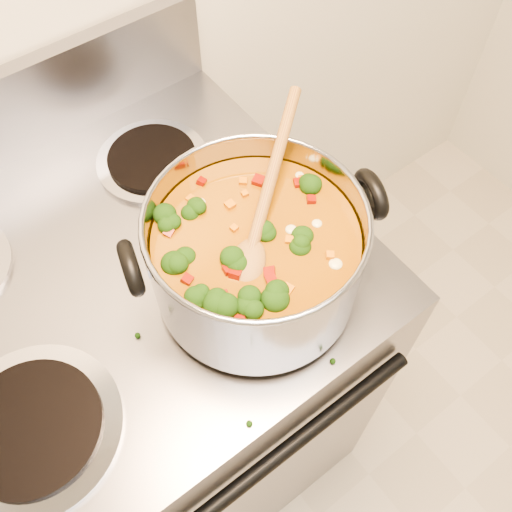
# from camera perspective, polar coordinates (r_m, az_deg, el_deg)

# --- Properties ---
(electric_range) EXTENTS (0.77, 0.70, 1.08)m
(electric_range) POSITION_cam_1_polar(r_m,az_deg,el_deg) (1.30, -10.68, -12.12)
(electric_range) COLOR gray
(electric_range) RESTS_ON ground
(stockpot) EXTENTS (0.36, 0.29, 0.18)m
(stockpot) POSITION_cam_1_polar(r_m,az_deg,el_deg) (0.78, -0.01, 0.13)
(stockpot) COLOR #9F9EA6
(stockpot) RESTS_ON electric_range
(wooden_spoon) EXTENTS (0.26, 0.21, 0.09)m
(wooden_spoon) POSITION_cam_1_polar(r_m,az_deg,el_deg) (0.74, 0.45, 3.96)
(wooden_spoon) COLOR olive
(wooden_spoon) RESTS_ON stockpot
(cooktop_crumbs) EXTENTS (0.38, 0.06, 0.01)m
(cooktop_crumbs) POSITION_cam_1_polar(r_m,az_deg,el_deg) (0.94, -0.62, 5.04)
(cooktop_crumbs) COLOR black
(cooktop_crumbs) RESTS_ON electric_range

